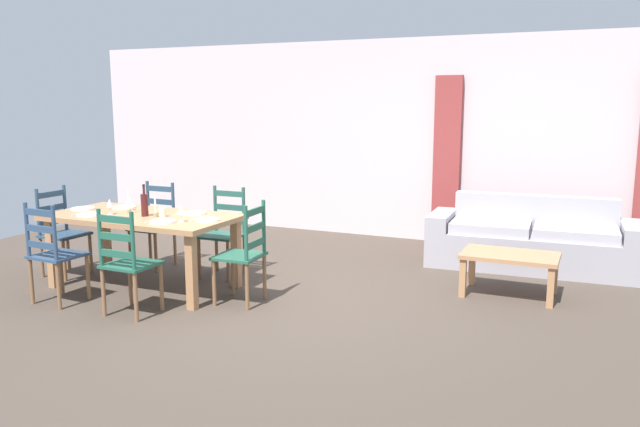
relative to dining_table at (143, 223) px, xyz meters
name	(u,v)px	position (x,y,z in m)	size (l,w,h in m)	color
ground_plane	(278,303)	(1.47, 0.12, -0.67)	(9.60, 9.60, 0.02)	#483D33
wall_far	(390,140)	(1.47, 3.42, 0.69)	(9.60, 0.16, 2.70)	silver
curtain_panel_left	(447,161)	(2.30, 3.28, 0.44)	(0.35, 0.08, 2.20)	#9A3837
dining_table	(143,223)	(0.00, 0.00, 0.00)	(1.90, 0.96, 0.75)	#B37E53
dining_chair_near_left	(53,254)	(-0.42, -0.76, -0.19)	(0.44, 0.42, 0.96)	navy
dining_chair_near_right	(127,263)	(0.43, -0.74, -0.19)	(0.42, 0.40, 0.96)	#225B47
dining_chair_far_left	(155,225)	(-0.45, 0.74, -0.19)	(0.42, 0.40, 0.96)	#2B455A
dining_chair_far_right	(224,232)	(0.49, 0.73, -0.19)	(0.42, 0.40, 0.96)	#255349
dining_chair_head_west	(61,232)	(-1.13, 0.02, -0.19)	(0.41, 0.43, 0.96)	#2B465D
dining_chair_head_east	(244,253)	(1.19, -0.03, -0.19)	(0.42, 0.44, 0.96)	#265D47
dinner_plate_near_left	(89,215)	(-0.45, -0.25, 0.10)	(0.24, 0.24, 0.02)	white
fork_near_left	(78,214)	(-0.60, -0.25, 0.09)	(0.02, 0.17, 0.01)	silver
dinner_plate_near_right	(163,222)	(0.45, -0.25, 0.10)	(0.24, 0.24, 0.02)	white
fork_near_right	(150,221)	(0.30, -0.25, 0.09)	(0.02, 0.17, 0.01)	silver
dinner_plate_far_left	(124,207)	(-0.45, 0.25, 0.10)	(0.24, 0.24, 0.02)	white
fork_far_left	(113,207)	(-0.60, 0.25, 0.09)	(0.02, 0.17, 0.01)	silver
dinner_plate_far_right	(194,213)	(0.45, 0.25, 0.10)	(0.24, 0.24, 0.02)	white
fork_far_right	(182,213)	(0.30, 0.25, 0.09)	(0.02, 0.17, 0.01)	silver
dinner_plate_head_west	(83,209)	(-0.78, 0.00, 0.10)	(0.24, 0.24, 0.02)	white
fork_head_west	(72,208)	(-0.93, 0.00, 0.09)	(0.02, 0.17, 0.01)	silver
dinner_plate_head_east	(208,220)	(0.78, 0.00, 0.10)	(0.24, 0.24, 0.02)	white
fork_head_east	(195,219)	(0.63, 0.00, 0.09)	(0.02, 0.17, 0.01)	silver
wine_bottle	(145,204)	(0.08, -0.05, 0.20)	(0.07, 0.07, 0.32)	#471919
wine_glass_near_left	(110,204)	(-0.30, -0.12, 0.20)	(0.06, 0.06, 0.16)	white
wine_glass_near_right	(181,210)	(0.59, -0.15, 0.20)	(0.06, 0.06, 0.16)	white
wine_glass_far_left	(129,200)	(-0.29, 0.16, 0.20)	(0.06, 0.06, 0.16)	white
coffee_cup_primary	(163,212)	(0.26, -0.01, 0.13)	(0.07, 0.07, 0.09)	beige
candle_tall	(129,207)	(-0.18, 0.02, 0.15)	(0.05, 0.05, 0.24)	#998C66
candle_short	(155,212)	(0.20, -0.04, 0.14)	(0.05, 0.05, 0.20)	#998C66
couch	(532,242)	(3.50, 2.44, -0.37)	(2.32, 0.92, 0.80)	#A39EA8
coffee_table	(510,260)	(3.41, 1.23, -0.31)	(0.90, 0.56, 0.42)	#B37E53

